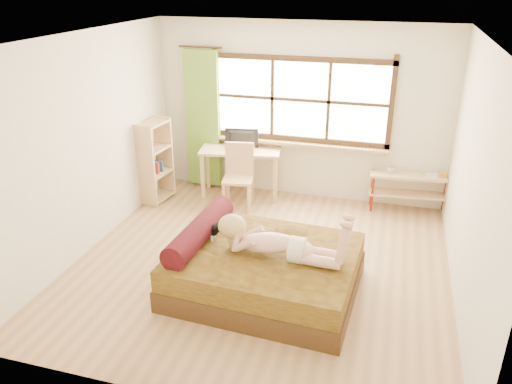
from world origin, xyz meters
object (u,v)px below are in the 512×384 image
(pipe_shelf, at_px, (411,184))
(bed, at_px, (261,268))
(kitten, at_px, (207,229))
(bookshelf, at_px, (155,161))
(woman, at_px, (278,231))
(desk, at_px, (240,155))
(chair, at_px, (239,172))

(pipe_shelf, bearing_deg, bed, -127.57)
(kitten, relative_size, bookshelf, 0.24)
(bed, relative_size, pipe_shelf, 1.76)
(woman, distance_m, bookshelf, 3.12)
(bed, xyz_separation_m, bookshelf, (-2.22, 1.92, 0.38))
(desk, bearing_deg, pipe_shelf, -6.77)
(desk, height_order, chair, chair)
(bed, xyz_separation_m, kitten, (-0.67, 0.10, 0.35))
(pipe_shelf, distance_m, bookshelf, 3.89)
(bookshelf, bearing_deg, kitten, -42.90)
(kitten, distance_m, chair, 2.02)
(woman, height_order, chair, woman)
(chair, bearing_deg, bookshelf, 178.45)
(kitten, bearing_deg, pipe_shelf, 50.81)
(desk, bearing_deg, woman, -73.68)
(kitten, distance_m, pipe_shelf, 3.37)
(bed, bearing_deg, woman, -11.53)
(woman, height_order, pipe_shelf, woman)
(bed, relative_size, kitten, 6.96)
(chair, bearing_deg, pipe_shelf, 1.39)
(desk, distance_m, bookshelf, 1.33)
(woman, relative_size, desk, 1.06)
(pipe_shelf, bearing_deg, woman, -123.77)
(bookshelf, bearing_deg, chair, 14.53)
(bookshelf, bearing_deg, desk, 30.75)
(kitten, distance_m, bookshelf, 2.39)
(woman, bearing_deg, bed, 168.47)
(bookshelf, bearing_deg, bed, -34.13)
(kitten, bearing_deg, bed, -4.96)
(woman, bearing_deg, kitten, 173.50)
(bed, bearing_deg, desk, 115.65)
(pipe_shelf, xyz_separation_m, bookshelf, (-3.82, -0.66, 0.22))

